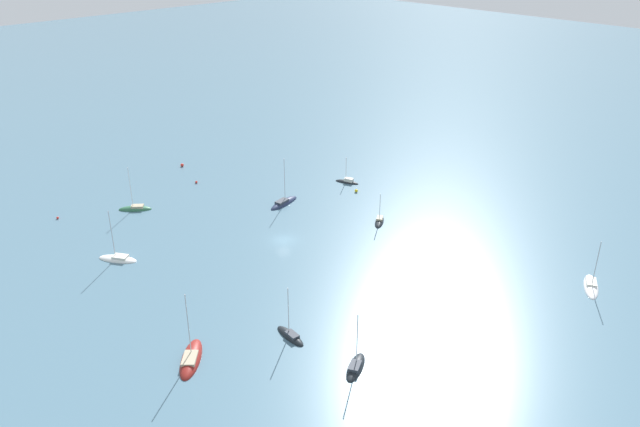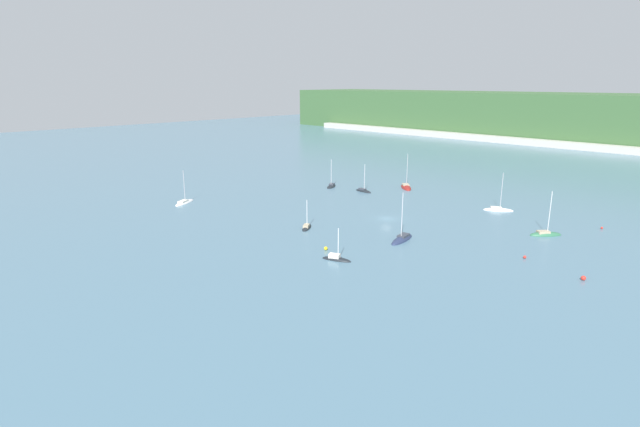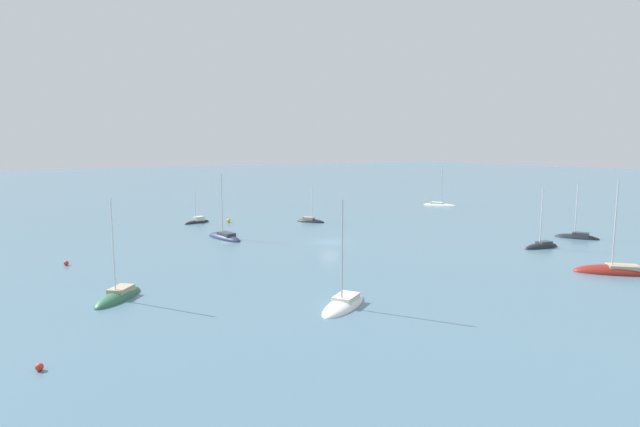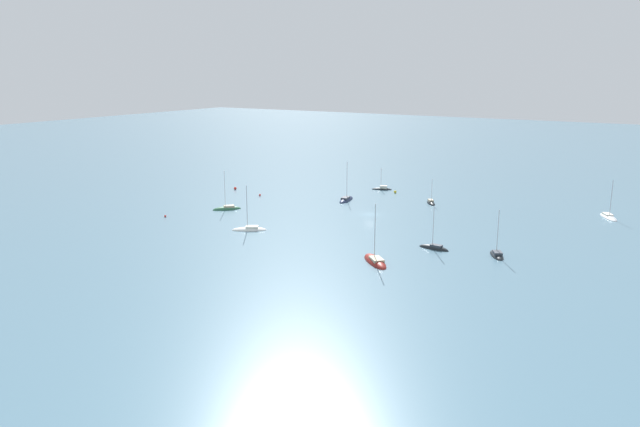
{
  "view_description": "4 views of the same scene",
  "coord_description": "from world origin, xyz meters",
  "px_view_note": "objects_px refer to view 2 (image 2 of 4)",
  "views": [
    {
      "loc": [
        -80.29,
        68.37,
        56.38
      ],
      "look_at": [
        0.45,
        -10.19,
        2.1
      ],
      "focal_mm": 35.0,
      "sensor_mm": 36.0,
      "label": 1
    },
    {
      "loc": [
        70.09,
        -92.57,
        31.88
      ],
      "look_at": [
        -10.36,
        -12.2,
        1.61
      ],
      "focal_mm": 28.0,
      "sensor_mm": 36.0,
      "label": 2
    },
    {
      "loc": [
        39.62,
        62.27,
        14.19
      ],
      "look_at": [
        -6.05,
        -12.77,
        2.48
      ],
      "focal_mm": 28.0,
      "sensor_mm": 36.0,
      "label": 3
    },
    {
      "loc": [
        -64.45,
        128.01,
        33.63
      ],
      "look_at": [
        5.13,
        14.15,
        2.43
      ],
      "focal_mm": 35.0,
      "sensor_mm": 36.0,
      "label": 4
    }
  ],
  "objects_px": {
    "sailboat_2": "(545,235)",
    "sailboat_6": "(331,187)",
    "sailboat_0": "(363,191)",
    "sailboat_1": "(307,228)",
    "sailboat_3": "(336,259)",
    "mooring_buoy_0": "(525,257)",
    "sailboat_5": "(184,203)",
    "sailboat_4": "(402,240)",
    "sailboat_7": "(498,210)",
    "mooring_buoy_2": "(602,228)",
    "mooring_buoy_3": "(583,278)",
    "mooring_buoy_1": "(326,248)",
    "sailboat_8": "(406,188)"
  },
  "relations": [
    {
      "from": "sailboat_8",
      "to": "mooring_buoy_0",
      "type": "xyz_separation_m",
      "value": [
        52.93,
        -36.68,
        0.22
      ]
    },
    {
      "from": "sailboat_5",
      "to": "mooring_buoy_1",
      "type": "relative_size",
      "value": 12.87
    },
    {
      "from": "sailboat_0",
      "to": "sailboat_2",
      "type": "bearing_deg",
      "value": -0.11
    },
    {
      "from": "sailboat_5",
      "to": "mooring_buoy_0",
      "type": "distance_m",
      "value": 86.5
    },
    {
      "from": "sailboat_4",
      "to": "sailboat_7",
      "type": "bearing_deg",
      "value": 165.2
    },
    {
      "from": "sailboat_5",
      "to": "sailboat_8",
      "type": "bearing_deg",
      "value": -55.3
    },
    {
      "from": "sailboat_4",
      "to": "sailboat_3",
      "type": "bearing_deg",
      "value": -15.19
    },
    {
      "from": "sailboat_4",
      "to": "sailboat_7",
      "type": "relative_size",
      "value": 1.07
    },
    {
      "from": "sailboat_3",
      "to": "mooring_buoy_0",
      "type": "bearing_deg",
      "value": 24.93
    },
    {
      "from": "sailboat_1",
      "to": "mooring_buoy_0",
      "type": "xyz_separation_m",
      "value": [
        42.97,
        15.04,
        0.19
      ]
    },
    {
      "from": "sailboat_5",
      "to": "sailboat_7",
      "type": "relative_size",
      "value": 0.91
    },
    {
      "from": "sailboat_1",
      "to": "mooring_buoy_2",
      "type": "height_order",
      "value": "sailboat_1"
    },
    {
      "from": "sailboat_8",
      "to": "mooring_buoy_1",
      "type": "relative_size",
      "value": 15.77
    },
    {
      "from": "sailboat_6",
      "to": "mooring_buoy_1",
      "type": "height_order",
      "value": "sailboat_6"
    },
    {
      "from": "sailboat_1",
      "to": "mooring_buoy_3",
      "type": "xyz_separation_m",
      "value": [
        54.28,
        11.54,
        0.3
      ]
    },
    {
      "from": "mooring_buoy_2",
      "to": "mooring_buoy_3",
      "type": "height_order",
      "value": "mooring_buoy_3"
    },
    {
      "from": "mooring_buoy_1",
      "to": "mooring_buoy_3",
      "type": "height_order",
      "value": "mooring_buoy_3"
    },
    {
      "from": "sailboat_3",
      "to": "mooring_buoy_2",
      "type": "height_order",
      "value": "sailboat_3"
    },
    {
      "from": "sailboat_1",
      "to": "sailboat_4",
      "type": "relative_size",
      "value": 0.64
    },
    {
      "from": "sailboat_1",
      "to": "mooring_buoy_3",
      "type": "relative_size",
      "value": 8.83
    },
    {
      "from": "sailboat_1",
      "to": "sailboat_5",
      "type": "bearing_deg",
      "value": 66.06
    },
    {
      "from": "sailboat_5",
      "to": "sailboat_0",
      "type": "bearing_deg",
      "value": -56.55
    },
    {
      "from": "sailboat_1",
      "to": "sailboat_2",
      "type": "height_order",
      "value": "sailboat_2"
    },
    {
      "from": "sailboat_1",
      "to": "sailboat_3",
      "type": "xyz_separation_m",
      "value": [
        18.78,
        -10.31,
        0.05
      ]
    },
    {
      "from": "sailboat_0",
      "to": "sailboat_5",
      "type": "height_order",
      "value": "sailboat_5"
    },
    {
      "from": "sailboat_2",
      "to": "mooring_buoy_2",
      "type": "relative_size",
      "value": 20.57
    },
    {
      "from": "sailboat_1",
      "to": "sailboat_8",
      "type": "bearing_deg",
      "value": -22.82
    },
    {
      "from": "sailboat_1",
      "to": "mooring_buoy_1",
      "type": "xyz_separation_m",
      "value": [
        13.53,
        -7.72,
        0.27
      ]
    },
    {
      "from": "sailboat_0",
      "to": "mooring_buoy_0",
      "type": "distance_m",
      "value": 63.12
    },
    {
      "from": "sailboat_2",
      "to": "sailboat_6",
      "type": "xyz_separation_m",
      "value": [
        -67.18,
        4.05,
        0.01
      ]
    },
    {
      "from": "sailboat_8",
      "to": "mooring_buoy_3",
      "type": "distance_m",
      "value": 75.78
    },
    {
      "from": "sailboat_7",
      "to": "sailboat_8",
      "type": "bearing_deg",
      "value": 136.19
    },
    {
      "from": "mooring_buoy_1",
      "to": "sailboat_4",
      "type": "bearing_deg",
      "value": 66.84
    },
    {
      "from": "sailboat_4",
      "to": "sailboat_6",
      "type": "xyz_separation_m",
      "value": [
        -47.5,
        28.48,
        0.02
      ]
    },
    {
      "from": "sailboat_3",
      "to": "sailboat_0",
      "type": "bearing_deg",
      "value": 104.0
    },
    {
      "from": "sailboat_5",
      "to": "sailboat_6",
      "type": "height_order",
      "value": "sailboat_5"
    },
    {
      "from": "mooring_buoy_1",
      "to": "mooring_buoy_0",
      "type": "bearing_deg",
      "value": 37.72
    },
    {
      "from": "sailboat_3",
      "to": "mooring_buoy_0",
      "type": "height_order",
      "value": "sailboat_3"
    },
    {
      "from": "sailboat_1",
      "to": "sailboat_6",
      "type": "distance_m",
      "value": 45.53
    },
    {
      "from": "sailboat_3",
      "to": "mooring_buoy_3",
      "type": "height_order",
      "value": "sailboat_3"
    },
    {
      "from": "sailboat_0",
      "to": "sailboat_1",
      "type": "distance_m",
      "value": 41.35
    },
    {
      "from": "sailboat_3",
      "to": "sailboat_6",
      "type": "bearing_deg",
      "value": 113.12
    },
    {
      "from": "sailboat_0",
      "to": "sailboat_8",
      "type": "distance_m",
      "value": 14.67
    },
    {
      "from": "sailboat_3",
      "to": "sailboat_8",
      "type": "distance_m",
      "value": 68.37
    },
    {
      "from": "sailboat_0",
      "to": "sailboat_1",
      "type": "relative_size",
      "value": 1.28
    },
    {
      "from": "sailboat_4",
      "to": "mooring_buoy_0",
      "type": "xyz_separation_m",
      "value": [
        22.71,
        7.05,
        0.2
      ]
    },
    {
      "from": "sailboat_4",
      "to": "mooring_buoy_1",
      "type": "distance_m",
      "value": 17.1
    },
    {
      "from": "sailboat_0",
      "to": "sailboat_6",
      "type": "distance_m",
      "value": 11.64
    },
    {
      "from": "sailboat_3",
      "to": "mooring_buoy_0",
      "type": "xyz_separation_m",
      "value": [
        24.18,
        25.35,
        0.14
      ]
    },
    {
      "from": "sailboat_2",
      "to": "mooring_buoy_1",
      "type": "xyz_separation_m",
      "value": [
        -26.4,
        -40.15,
        0.27
      ]
    }
  ]
}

